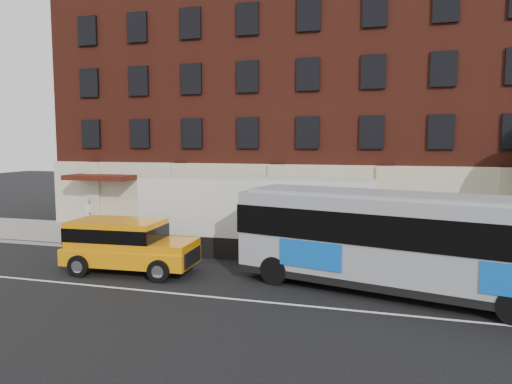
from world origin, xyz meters
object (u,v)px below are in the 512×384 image
(sign_pole, at_px, (89,220))
(yellow_suv, at_px, (125,242))
(city_bus, at_px, (419,241))
(shipping_container, at_px, (256,218))

(sign_pole, height_order, yellow_suv, sign_pole)
(yellow_suv, bearing_deg, city_bus, -0.16)
(sign_pole, relative_size, yellow_suv, 0.43)
(city_bus, xyz_separation_m, shipping_container, (-7.14, 4.26, -0.16))
(city_bus, height_order, yellow_suv, city_bus)
(shipping_container, bearing_deg, sign_pole, -175.71)
(city_bus, bearing_deg, yellow_suv, 179.84)
(sign_pole, distance_m, shipping_container, 8.75)
(sign_pole, xyz_separation_m, city_bus, (15.85, -3.60, 0.55))
(yellow_suv, bearing_deg, shipping_container, 43.32)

